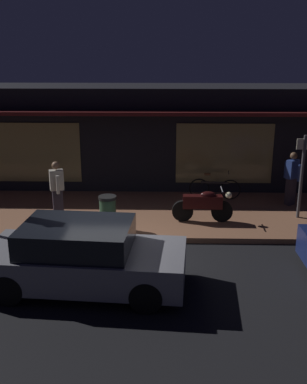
% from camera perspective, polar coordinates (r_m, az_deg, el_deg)
% --- Properties ---
extents(ground_plane, '(60.00, 60.00, 0.00)m').
position_cam_1_polar(ground_plane, '(10.95, -5.20, -8.47)').
color(ground_plane, black).
extents(sidewalk_slab, '(18.00, 4.00, 0.15)m').
position_cam_1_polar(sidewalk_slab, '(13.68, -3.78, -2.72)').
color(sidewalk_slab, brown).
rests_on(sidewalk_slab, ground_plane).
extents(storefront_building, '(18.00, 3.30, 3.60)m').
position_cam_1_polar(storefront_building, '(16.49, -2.84, 6.99)').
color(storefront_building, black).
rests_on(storefront_building, ground_plane).
extents(motorcycle, '(1.70, 0.55, 0.97)m').
position_cam_1_polar(motorcycle, '(12.75, 6.33, -1.57)').
color(motorcycle, black).
rests_on(motorcycle, sidewalk_slab).
extents(bicycle_parked, '(1.66, 0.42, 0.91)m').
position_cam_1_polar(bicycle_parked, '(14.79, 7.69, 0.48)').
color(bicycle_parked, black).
rests_on(bicycle_parked, sidewalk_slab).
extents(person_photographer, '(0.43, 0.60, 1.67)m').
position_cam_1_polar(person_photographer, '(13.09, -12.03, 0.39)').
color(person_photographer, '#28232D').
rests_on(person_photographer, sidewalk_slab).
extents(person_bystander, '(0.44, 0.55, 1.67)m').
position_cam_1_polar(person_bystander, '(14.60, 17.00, 1.77)').
color(person_bystander, '#28232D').
rests_on(person_bystander, sidewalk_slab).
extents(sign_post, '(0.44, 0.09, 2.40)m').
position_cam_1_polar(sign_post, '(13.39, 18.19, 2.43)').
color(sign_post, '#47474C').
rests_on(sign_post, sidewalk_slab).
extents(trash_bin, '(0.48, 0.48, 0.93)m').
position_cam_1_polar(trash_bin, '(12.19, -5.77, -2.57)').
color(trash_bin, '#2D4C33').
rests_on(trash_bin, sidewalk_slab).
extents(parked_car_near, '(4.22, 2.06, 1.42)m').
position_cam_1_polar(parked_car_near, '(9.51, -8.87, -8.10)').
color(parked_car_near, black).
rests_on(parked_car_near, ground_plane).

